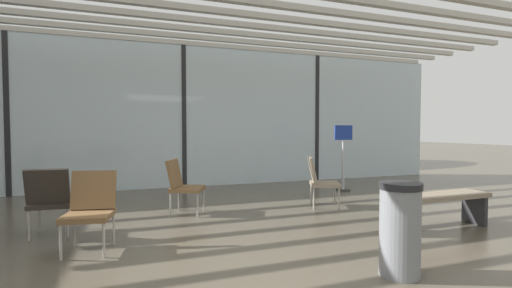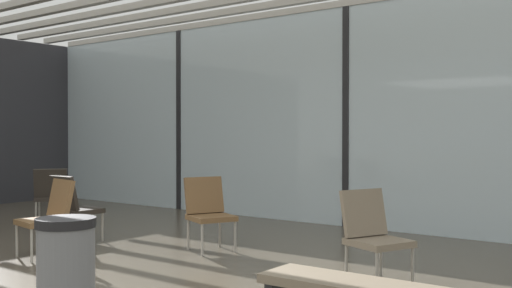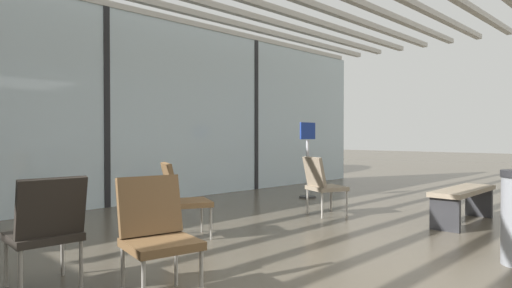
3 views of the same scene
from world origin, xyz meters
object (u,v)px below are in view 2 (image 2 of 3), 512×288
lounge_chair_5 (50,213)px  trash_bin (66,285)px  lounge_chair_1 (208,209)px  lounge_chair_4 (373,231)px  lounge_chair_2 (73,204)px  lounge_chair_0 (51,193)px

lounge_chair_5 → trash_bin: bearing=-21.7°
lounge_chair_1 → lounge_chair_5: 1.81m
lounge_chair_4 → trash_bin: bearing=-172.7°
lounge_chair_2 → lounge_chair_5: size_ratio=1.00×
lounge_chair_0 → lounge_chair_1: bearing=128.6°
lounge_chair_2 → lounge_chair_1: bearing=-155.4°
lounge_chair_0 → lounge_chair_2: size_ratio=1.00×
lounge_chair_0 → trash_bin: (4.82, -3.13, -0.06)m
lounge_chair_2 → lounge_chair_4: 4.04m
lounge_chair_0 → lounge_chair_5: size_ratio=1.00×
lounge_chair_0 → lounge_chair_4: size_ratio=1.00×
lounge_chair_1 → lounge_chair_4: (2.31, -0.31, 0.00)m
lounge_chair_4 → lounge_chair_1: bearing=105.0°
lounge_chair_2 → lounge_chair_4: size_ratio=1.00×
lounge_chair_1 → lounge_chair_5: bearing=162.9°
lounge_chair_1 → lounge_chair_2: size_ratio=1.00×
lounge_chair_1 → lounge_chair_4: 2.33m
lounge_chair_2 → lounge_chair_5: same height
lounge_chair_2 → trash_bin: 4.06m
lounge_chair_0 → lounge_chair_2: 1.71m
lounge_chair_4 → trash_bin: (-0.75, -2.78, -0.06)m
lounge_chair_1 → trash_bin: lounge_chair_1 is taller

